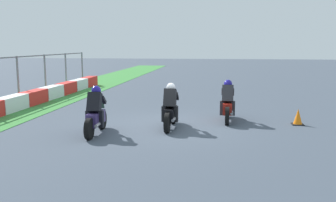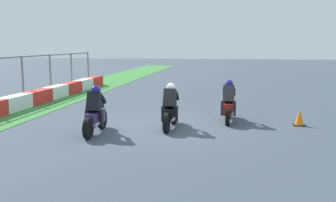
{
  "view_description": "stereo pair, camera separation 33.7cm",
  "coord_description": "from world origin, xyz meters",
  "px_view_note": "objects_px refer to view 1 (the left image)",
  "views": [
    {
      "loc": [
        -12.32,
        -1.67,
        2.78
      ],
      "look_at": [
        -0.2,
        0.0,
        0.9
      ],
      "focal_mm": 39.46,
      "sensor_mm": 36.0,
      "label": 1
    },
    {
      "loc": [
        -12.27,
        -2.0,
        2.78
      ],
      "look_at": [
        -0.2,
        0.0,
        0.9
      ],
      "focal_mm": 39.46,
      "sensor_mm": 36.0,
      "label": 2
    }
  ],
  "objects_px": {
    "rider_lane_a": "(228,104)",
    "traffic_cone": "(298,117)",
    "rider_lane_c": "(96,114)",
    "rider_lane_b": "(170,110)"
  },
  "relations": [
    {
      "from": "rider_lane_a",
      "to": "traffic_cone",
      "type": "xyz_separation_m",
      "value": [
        -0.31,
        -2.43,
        -0.36
      ]
    },
    {
      "from": "rider_lane_a",
      "to": "rider_lane_c",
      "type": "bearing_deg",
      "value": 123.55
    },
    {
      "from": "traffic_cone",
      "to": "rider_lane_a",
      "type": "bearing_deg",
      "value": 82.82
    },
    {
      "from": "rider_lane_a",
      "to": "traffic_cone",
      "type": "height_order",
      "value": "rider_lane_a"
    },
    {
      "from": "rider_lane_a",
      "to": "rider_lane_c",
      "type": "relative_size",
      "value": 1.0
    },
    {
      "from": "rider_lane_b",
      "to": "traffic_cone",
      "type": "bearing_deg",
      "value": -74.67
    },
    {
      "from": "rider_lane_a",
      "to": "traffic_cone",
      "type": "relative_size",
      "value": 3.65
    },
    {
      "from": "rider_lane_c",
      "to": "traffic_cone",
      "type": "xyz_separation_m",
      "value": [
        2.26,
        -6.55,
        -0.36
      ]
    },
    {
      "from": "rider_lane_b",
      "to": "rider_lane_c",
      "type": "distance_m",
      "value": 2.48
    },
    {
      "from": "rider_lane_b",
      "to": "traffic_cone",
      "type": "relative_size",
      "value": 3.65
    }
  ]
}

